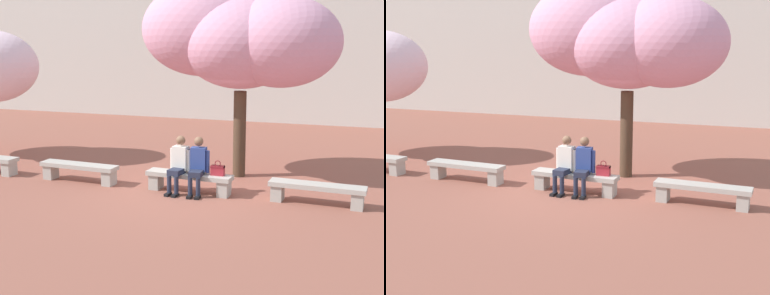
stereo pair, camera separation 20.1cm
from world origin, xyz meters
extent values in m
plane|color=#8E5142|center=(0.00, 0.00, 0.00)|extent=(100.00, 100.00, 0.00)
cube|color=#ADA89E|center=(-4.83, -0.04, 0.17)|extent=(0.26, 0.35, 0.35)
cube|color=#ADA89E|center=(-2.83, 0.00, 0.40)|extent=(2.02, 0.52, 0.10)
cube|color=#ADA89E|center=(-3.66, 0.04, 0.17)|extent=(0.26, 0.35, 0.35)
cube|color=#ADA89E|center=(-2.00, -0.04, 0.17)|extent=(0.26, 0.35, 0.35)
cube|color=#ADA89E|center=(0.00, 0.00, 0.40)|extent=(2.02, 0.52, 0.10)
cube|color=#ADA89E|center=(-0.83, 0.04, 0.17)|extent=(0.26, 0.35, 0.35)
cube|color=#ADA89E|center=(0.83, -0.04, 0.17)|extent=(0.26, 0.35, 0.35)
cube|color=#ADA89E|center=(2.83, 0.00, 0.40)|extent=(2.02, 0.52, 0.10)
cube|color=#ADA89E|center=(2.00, 0.04, 0.17)|extent=(0.26, 0.35, 0.35)
cube|color=#ADA89E|center=(3.66, -0.04, 0.17)|extent=(0.26, 0.35, 0.35)
cube|color=black|center=(-0.36, -0.40, 0.03)|extent=(0.13, 0.23, 0.06)
cylinder|color=#23283D|center=(-0.35, -0.35, 0.24)|extent=(0.10, 0.10, 0.42)
cube|color=black|center=(-0.18, -0.43, 0.03)|extent=(0.13, 0.23, 0.06)
cylinder|color=#23283D|center=(-0.17, -0.37, 0.24)|extent=(0.10, 0.10, 0.42)
cube|color=#23283D|center=(-0.24, -0.18, 0.51)|extent=(0.33, 0.43, 0.12)
cube|color=silver|center=(-0.21, 0.04, 0.78)|extent=(0.37, 0.26, 0.54)
sphere|color=brown|center=(-0.21, 0.04, 1.19)|extent=(0.21, 0.21, 0.21)
cylinder|color=silver|center=(-0.42, 0.05, 0.74)|extent=(0.09, 0.09, 0.50)
cylinder|color=silver|center=(-0.01, -0.01, 0.74)|extent=(0.09, 0.09, 0.50)
cube|color=black|center=(0.15, -0.42, 0.03)|extent=(0.11, 0.23, 0.06)
cylinder|color=#23283D|center=(0.15, -0.36, 0.24)|extent=(0.10, 0.10, 0.42)
cube|color=black|center=(0.33, -0.41, 0.03)|extent=(0.11, 0.23, 0.06)
cylinder|color=#23283D|center=(0.33, -0.35, 0.24)|extent=(0.10, 0.10, 0.42)
cube|color=#23283D|center=(0.23, -0.18, 0.51)|extent=(0.30, 0.42, 0.12)
cube|color=#2D4289|center=(0.21, 0.04, 0.78)|extent=(0.35, 0.24, 0.54)
sphere|color=brown|center=(0.21, 0.04, 1.19)|extent=(0.21, 0.21, 0.21)
cylinder|color=#2D4289|center=(0.01, 0.01, 0.74)|extent=(0.09, 0.09, 0.50)
cylinder|color=#2D4289|center=(0.42, 0.03, 0.74)|extent=(0.09, 0.09, 0.50)
cube|color=#A3232D|center=(0.66, 0.01, 0.56)|extent=(0.30, 0.14, 0.22)
cube|color=maroon|center=(0.66, 0.01, 0.65)|extent=(0.30, 0.15, 0.04)
torus|color=maroon|center=(0.66, 0.01, 0.72)|extent=(0.14, 0.02, 0.14)
cylinder|color=#473323|center=(0.72, 1.78, 1.08)|extent=(0.32, 0.32, 2.15)
ellipsoid|color=pink|center=(0.72, 1.78, 3.31)|extent=(2.93, 3.13, 2.20)
ellipsoid|color=pink|center=(-0.28, 1.83, 3.65)|extent=(3.06, 2.63, 2.30)
ellipsoid|color=pink|center=(1.71, 1.58, 3.35)|extent=(2.82, 2.68, 2.12)
camera|label=1|loc=(3.82, -11.04, 3.46)|focal=50.00mm
camera|label=2|loc=(4.01, -10.97, 3.46)|focal=50.00mm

